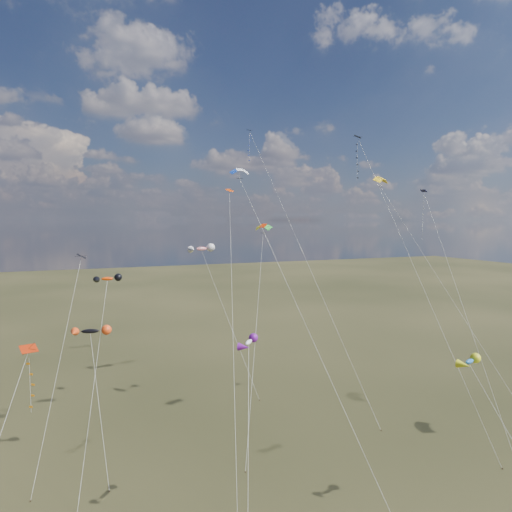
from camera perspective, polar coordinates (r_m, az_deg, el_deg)
name	(u,v)px	position (r m, az deg, el deg)	size (l,w,h in m)	color
ground	(342,510)	(42.08, 10.68, -28.76)	(400.00, 400.00, 0.00)	black
diamond_black_high	(365,174)	(56.42, 13.45, 9.97)	(4.75, 18.67, 33.24)	black
diamond_navy_tall	(258,163)	(67.22, 0.21, 11.49)	(6.51, 24.70, 36.41)	navy
diamond_black_mid	(71,305)	(48.16, -22.10, -5.66)	(5.20, 10.28, 19.58)	black
diamond_red_low	(27,386)	(36.95, -26.72, -14.30)	(5.53, 6.72, 14.20)	#AE2206
diamond_navy_right	(427,224)	(60.46, 20.55, 3.72)	(4.74, 18.43, 26.86)	#0E0F52
diamond_orange_center	(231,266)	(49.04, -3.10, -1.25)	(7.53, 22.29, 26.87)	#EA3F03
parafoil_yellow	(382,180)	(53.04, 15.47, 9.18)	(11.90, 14.52, 28.25)	gold
parafoil_blue_white	(241,172)	(51.45, -1.94, 10.45)	(4.85, 24.42, 29.15)	#133BB1
parafoil_tricolor	(263,227)	(56.18, 0.90, 3.65)	(9.05, 15.54, 22.91)	yellow
novelty_black_orange	(90,331)	(47.86, -20.01, -8.85)	(3.54, 8.56, 12.74)	black
novelty_orange_black	(107,280)	(51.42, -18.11, -2.82)	(5.09, 15.07, 17.26)	red
novelty_white_purple	(249,343)	(35.26, -0.91, -10.84)	(4.34, 9.15, 14.16)	white
novelty_redwhite_stripe	(202,249)	(67.22, -6.80, 0.88)	(5.76, 13.38, 19.59)	red
novelty_blue_yellow	(470,362)	(40.12, 25.19, -11.93)	(2.26, 10.50, 12.50)	#1F62B4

